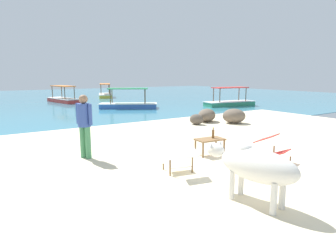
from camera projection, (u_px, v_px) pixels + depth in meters
name	position (u px, v px, depth m)	size (l,w,h in m)	color
sand_beach	(253.00, 164.00, 6.88)	(18.00, 14.00, 0.04)	beige
water_surface	(55.00, 99.00, 25.03)	(60.00, 36.00, 0.03)	teal
cow	(255.00, 165.00, 4.64)	(0.74, 1.77, 0.98)	silver
low_bench_table	(210.00, 141.00, 7.58)	(0.80, 0.51, 0.43)	brown
bottle	(213.00, 134.00, 7.62)	(0.07, 0.07, 0.30)	brown
deck_chair_near	(272.00, 146.00, 6.94)	(0.72, 0.88, 0.68)	brown
deck_chair_far	(181.00, 156.00, 6.10)	(0.68, 0.86, 0.68)	brown
person_standing	(84.00, 121.00, 7.15)	(0.32, 0.46, 1.62)	#428956
shore_rock_large	(207.00, 115.00, 12.92)	(1.02, 0.76, 0.59)	#6B5B4C
shore_rock_medium	(196.00, 119.00, 12.17)	(0.60, 0.42, 0.45)	brown
shore_rock_small	(234.00, 116.00, 12.51)	(0.99, 0.84, 0.64)	#6B5B4C
boat_green	(229.00, 102.00, 19.78)	(3.81, 1.71, 1.29)	#338E66
boat_blue	(128.00, 104.00, 18.37)	(3.76, 2.83, 1.29)	#3866B7
boat_yellow	(105.00, 94.00, 27.43)	(2.35, 3.84, 1.29)	gold
boat_red	(63.00, 99.00, 22.33)	(1.90, 3.83, 1.29)	#C63833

